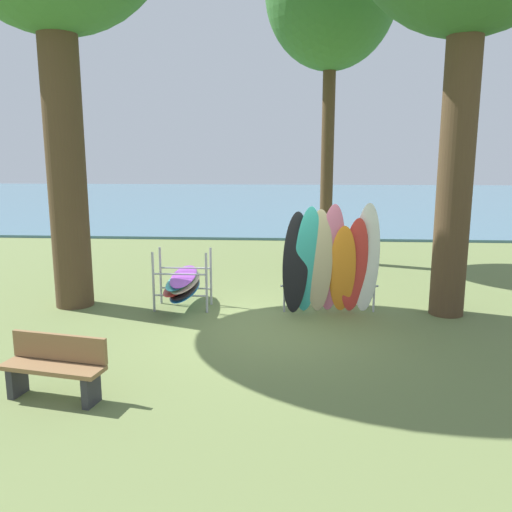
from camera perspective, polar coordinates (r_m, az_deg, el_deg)
name	(u,v)px	position (r m, az deg, el deg)	size (l,w,h in m)	color
ground_plane	(273,327)	(9.97, 1.87, -7.73)	(80.00, 80.00, 0.00)	olive
lake_water	(287,199)	(37.69, 3.36, 6.17)	(80.00, 36.00, 0.10)	#477084
leaning_board_pile	(331,263)	(10.50, 8.13, -0.80)	(2.00, 0.84, 2.30)	black
board_storage_rack	(184,283)	(11.13, -7.85, -2.89)	(1.15, 2.13, 1.25)	#9EA0A5
park_bench	(55,366)	(7.56, -21.03, -11.09)	(1.45, 0.67, 0.85)	#2D2D33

